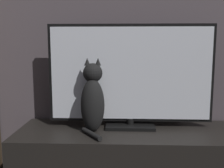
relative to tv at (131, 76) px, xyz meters
The scene contains 3 objects.
wall_back 0.53m from the tv, 86.58° to the left, with size 4.80×0.05×2.60m.
tv is the anchor object (origin of this frame).
cat 0.27m from the tv, 157.60° to the right, with size 0.14×0.26×0.44m.
Camera 1 is at (-0.06, -0.59, 1.00)m, focal length 42.00 mm.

